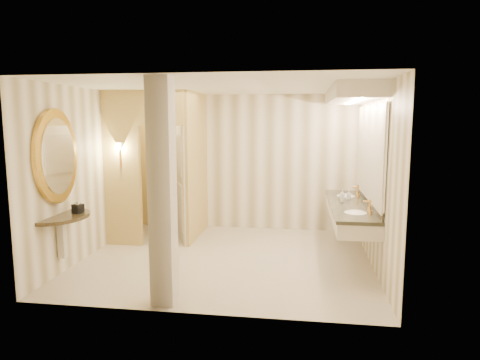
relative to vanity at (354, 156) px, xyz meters
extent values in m
plane|color=beige|center=(-1.98, -0.40, -1.63)|extent=(4.50, 4.50, 0.00)
plane|color=white|center=(-1.98, -0.40, 1.07)|extent=(4.50, 4.50, 0.00)
cube|color=white|center=(-1.98, 1.60, -0.28)|extent=(4.50, 0.02, 2.70)
cube|color=white|center=(-1.98, -2.40, -0.28)|extent=(4.50, 0.02, 2.70)
cube|color=white|center=(-4.23, -0.40, -0.28)|extent=(0.02, 4.00, 2.70)
cube|color=white|center=(0.27, -0.40, -0.28)|extent=(0.02, 4.00, 2.70)
cube|color=#E3C177|center=(-2.78, 0.85, -0.28)|extent=(0.10, 1.50, 2.70)
cube|color=#E3C177|center=(-3.90, 0.10, -0.28)|extent=(0.65, 0.10, 2.70)
cube|color=#E3C177|center=(-3.18, 0.10, 0.77)|extent=(0.80, 0.10, 0.60)
cube|color=beige|center=(-2.94, 0.46, -0.58)|extent=(0.37, 0.75, 2.10)
cylinder|color=gold|center=(-3.90, 0.03, -0.08)|extent=(0.03, 0.03, 0.30)
cone|color=beige|center=(-3.90, 0.03, 0.12)|extent=(0.14, 0.14, 0.14)
cube|color=beige|center=(-0.03, 0.00, -0.90)|extent=(0.60, 2.54, 0.24)
cube|color=black|center=(-0.03, 0.00, -0.78)|extent=(0.64, 2.58, 0.05)
cube|color=black|center=(0.25, 0.00, -0.71)|extent=(0.03, 2.54, 0.10)
ellipsoid|color=white|center=(-0.03, -0.69, -0.80)|extent=(0.40, 0.44, 0.15)
cylinder|color=gold|center=(0.17, -0.69, -0.67)|extent=(0.03, 0.03, 0.22)
ellipsoid|color=white|center=(-0.03, 0.69, -0.80)|extent=(0.40, 0.44, 0.15)
cylinder|color=gold|center=(0.17, 0.69, -0.67)|extent=(0.03, 0.03, 0.22)
cube|color=white|center=(0.25, 0.00, 0.07)|extent=(0.03, 2.54, 1.40)
cube|color=beige|center=(-0.03, 0.00, 0.96)|extent=(0.75, 2.74, 0.22)
cylinder|color=black|center=(-4.21, -1.44, -0.78)|extent=(1.01, 1.01, 0.05)
cube|color=beige|center=(-4.17, -1.44, -1.08)|extent=(0.10, 0.10, 0.60)
cylinder|color=gold|center=(-4.19, -1.44, 0.07)|extent=(0.07, 1.01, 1.01)
cylinder|color=white|center=(-4.15, -1.44, 0.07)|extent=(0.02, 0.81, 0.81)
cube|color=beige|center=(-2.43, -2.15, -0.28)|extent=(0.28, 0.28, 2.70)
cube|color=black|center=(-3.98, -1.29, -0.69)|extent=(0.16, 0.16, 0.13)
imported|color=white|center=(-3.51, 1.20, -1.22)|extent=(0.56, 0.85, 0.81)
imported|color=beige|center=(-0.02, 0.36, -0.68)|extent=(0.08, 0.08, 0.15)
imported|color=silver|center=(-0.14, 0.35, -0.69)|extent=(0.11, 0.11, 0.13)
imported|color=#C6B28C|center=(-0.15, 0.06, -0.65)|extent=(0.10, 0.10, 0.21)
camera|label=1|loc=(-0.82, -6.91, 0.57)|focal=32.00mm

